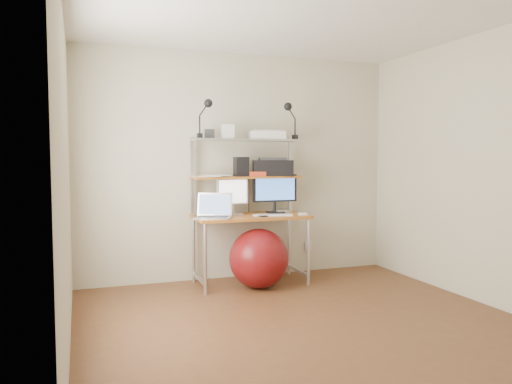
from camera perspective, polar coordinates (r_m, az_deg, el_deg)
room at (r=3.94m, az=6.19°, el=2.44°), size 3.60×3.60×3.60m
computer_desk at (r=5.35m, az=-0.86°, el=-0.29°), size 1.20×0.60×1.57m
wall_outlet at (r=6.01m, az=6.01°, el=-6.14°), size 0.08×0.01×0.12m
monitor_silver at (r=5.33m, az=-2.67°, el=-0.25°), size 0.37×0.17×0.42m
monitor_black at (r=5.51m, az=2.17°, el=0.20°), size 0.50×0.15×0.50m
laptop at (r=5.11m, az=-4.81°, el=-2.34°), size 0.44×0.41×0.31m
keyboard at (r=5.28m, az=1.92°, el=-2.64°), size 0.43×0.22×0.01m
mouse at (r=5.34m, az=5.37°, el=-2.52°), size 0.09×0.06×0.02m
mac_mini at (r=5.58m, az=3.02°, el=-2.17°), size 0.19×0.19×0.03m
phone at (r=5.21m, az=0.66°, el=-2.73°), size 0.09×0.14×0.01m
printer at (r=5.50m, az=1.90°, el=2.84°), size 0.48×0.38×0.20m
nas_cube at (r=5.38m, az=-1.71°, el=2.92°), size 0.14×0.14×0.21m
red_box at (r=5.39m, az=0.18°, el=2.08°), size 0.21×0.16×0.05m
scanner at (r=5.47m, az=1.24°, el=6.54°), size 0.42×0.31×0.10m
box_white at (r=5.31m, az=-3.26°, el=6.90°), size 0.13×0.12×0.15m
box_grey at (r=5.33m, az=-5.33°, el=6.62°), size 0.13×0.13×0.10m
clip_lamp_left at (r=5.18m, az=-5.68°, el=9.36°), size 0.16×0.09×0.40m
clip_lamp_right at (r=5.51m, az=3.84°, el=9.04°), size 0.16×0.09×0.40m
exercise_ball at (r=5.21m, az=0.32°, el=-7.60°), size 0.62×0.62×0.62m
paper_stack at (r=5.28m, az=-4.90°, el=1.86°), size 0.40×0.41×0.02m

